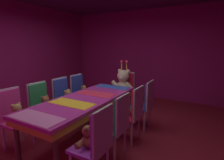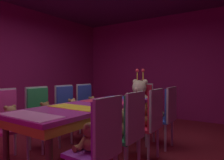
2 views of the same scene
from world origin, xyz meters
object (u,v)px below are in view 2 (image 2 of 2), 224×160
(chair_right_0, at_px, (102,139))
(teddy_right_0, at_px, (90,138))
(teddy_left_1, at_px, (46,113))
(teddy_right_2, at_px, (141,117))
(throne_chair, at_px, (143,101))
(banquet_table, at_px, (91,110))
(chair_left_0, at_px, (5,117))
(chair_left_3, at_px, (87,103))
(chair_right_1, at_px, (130,126))
(chair_right_2, at_px, (151,117))
(chair_left_2, at_px, (67,106))
(chair_left_1, at_px, (40,111))
(chair_right_3, at_px, (167,111))
(king_teddy_bear, at_px, (139,96))
(teddy_left_3, at_px, (92,104))
(teddy_left_0, at_px, (11,119))
(teddy_left_2, at_px, (73,108))
(teddy_right_1, at_px, (119,124))
(teddy_right_3, at_px, (158,112))

(chair_right_0, xyz_separation_m, teddy_right_0, (-0.14, -0.00, -0.02))
(teddy_left_1, height_order, teddy_right_2, same)
(chair_right_0, bearing_deg, throne_chair, -71.97)
(banquet_table, relative_size, chair_left_0, 2.43)
(teddy_left_1, bearing_deg, chair_left_3, 96.11)
(chair_right_1, xyz_separation_m, chair_right_2, (0.02, 0.56, 0.00))
(chair_left_0, xyz_separation_m, chair_left_2, (0.02, 1.13, 0.00))
(chair_left_1, relative_size, chair_right_3, 1.00)
(banquet_table, height_order, teddy_left_1, teddy_left_1)
(chair_right_3, height_order, king_teddy_bear, king_teddy_bear)
(chair_right_2, height_order, king_teddy_bear, king_teddy_bear)
(banquet_table, xyz_separation_m, teddy_left_3, (-0.68, 0.83, -0.08))
(teddy_right_0, relative_size, king_teddy_bear, 0.35)
(teddy_left_0, bearing_deg, chair_left_0, 180.00)
(banquet_table, relative_size, chair_left_3, 2.43)
(teddy_left_1, bearing_deg, teddy_left_2, 88.50)
(teddy_right_1, bearing_deg, chair_left_3, -36.91)
(teddy_right_3, bearing_deg, teddy_right_0, 90.01)
(teddy_right_3, bearing_deg, throne_chair, -51.08)
(teddy_left_1, xyz_separation_m, throne_chair, (0.70, 2.02, 0.01))
(teddy_right_0, bearing_deg, king_teddy_bear, -73.88)
(banquet_table, distance_m, teddy_left_2, 0.75)
(teddy_right_0, height_order, chair_right_3, chair_right_3)
(chair_left_0, distance_m, teddy_left_2, 1.15)
(teddy_left_3, relative_size, teddy_right_1, 0.90)
(teddy_right_2, distance_m, chair_right_3, 0.61)
(teddy_left_1, relative_size, teddy_right_1, 0.94)
(teddy_right_0, bearing_deg, chair_right_0, -180.00)
(teddy_left_3, distance_m, teddy_right_0, 2.19)
(teddy_left_2, relative_size, chair_right_0, 0.31)
(teddy_right_0, distance_m, teddy_right_2, 1.14)
(teddy_right_3, distance_m, throne_chair, 1.12)
(chair_left_1, xyz_separation_m, chair_right_0, (1.70, -0.59, 0.00))
(chair_right_1, bearing_deg, teddy_right_3, -84.50)
(chair_left_1, bearing_deg, teddy_right_0, -20.91)
(teddy_left_0, bearing_deg, throne_chair, 74.71)
(teddy_right_1, bearing_deg, chair_right_3, -98.69)
(banquet_table, relative_size, chair_right_3, 2.43)
(chair_left_3, distance_m, teddy_left_3, 0.14)
(teddy_left_3, relative_size, chair_right_3, 0.30)
(chair_left_1, height_order, chair_right_3, same)
(chair_left_3, distance_m, chair_right_0, 2.38)
(teddy_right_0, xyz_separation_m, teddy_right_2, (-0.02, 1.14, 0.01))
(chair_left_2, xyz_separation_m, chair_left_3, (0.01, 0.53, 0.00))
(teddy_left_0, relative_size, chair_left_3, 0.33)
(chair_right_0, relative_size, teddy_right_0, 3.33)
(chair_left_3, relative_size, teddy_right_0, 3.33)
(chair_left_1, bearing_deg, teddy_right_1, -0.54)
(chair_left_2, height_order, chair_left_3, same)
(teddy_right_0, bearing_deg, teddy_left_3, -50.86)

